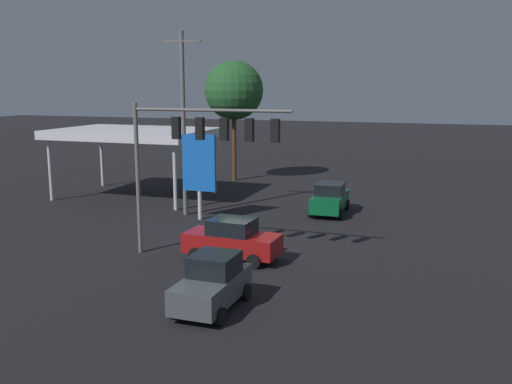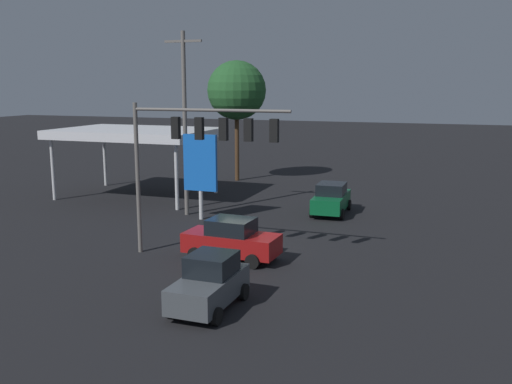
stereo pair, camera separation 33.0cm
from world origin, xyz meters
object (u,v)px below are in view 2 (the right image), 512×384
sedan_waiting (231,239)px  street_tree (237,91)px  sedan_far (331,199)px  traffic_signal_assembly (198,140)px  hatchback_crossing (210,283)px  price_sign (200,165)px  utility_pole (185,120)px

sedan_waiting → street_tree: size_ratio=0.45×
sedan_far → street_tree: bearing=-136.0°
traffic_signal_assembly → hatchback_crossing: (-2.88, 5.33, -4.57)m
price_sign → hatchback_crossing: 14.18m
utility_pole → hatchback_crossing: 16.10m
traffic_signal_assembly → sedan_far: size_ratio=1.71×
sedan_far → street_tree: (10.22, -9.83, 6.55)m
sedan_far → hatchback_crossing: size_ratio=1.17×
traffic_signal_assembly → sedan_waiting: bearing=-166.0°
sedan_waiting → hatchback_crossing: bearing=107.0°
price_sign → street_tree: bearing=-77.2°
street_tree → price_sign: bearing=102.8°
traffic_signal_assembly → sedan_far: traffic_signal_assembly is taller
sedan_far → street_tree: street_tree is taller
street_tree → utility_pole: bearing=97.8°
sedan_far → price_sign: bearing=-61.8°
sedan_far → hatchback_crossing: bearing=-5.0°
price_sign → sedan_far: price_sign is taller
sedan_waiting → street_tree: 23.19m
traffic_signal_assembly → sedan_waiting: size_ratio=1.70×
street_tree → sedan_far: bearing=136.1°
traffic_signal_assembly → price_sign: size_ratio=1.49×
sedan_waiting → street_tree: street_tree is taller
traffic_signal_assembly → utility_pole: size_ratio=0.69×
sedan_waiting → hatchback_crossing: hatchback_crossing is taller
traffic_signal_assembly → sedan_far: bearing=-108.2°
traffic_signal_assembly → street_tree: bearing=-72.9°
traffic_signal_assembly → sedan_waiting: traffic_signal_assembly is taller
traffic_signal_assembly → street_tree: street_tree is taller
utility_pole → sedan_far: (-8.41, -3.31, -4.89)m
traffic_signal_assembly → utility_pole: (4.69, -8.01, 0.33)m
price_sign → sedan_far: (-7.05, -4.11, -2.35)m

